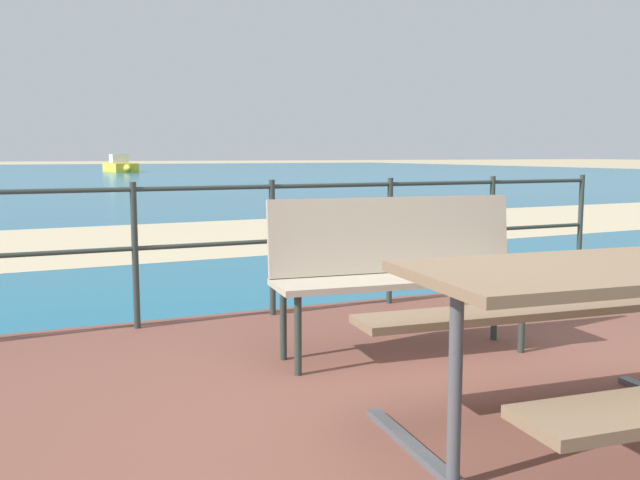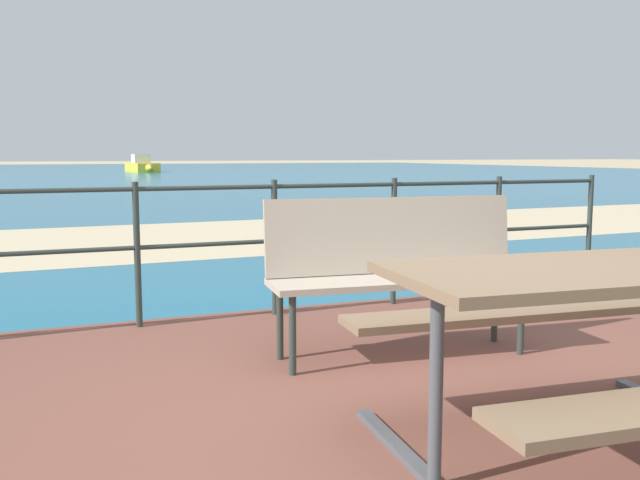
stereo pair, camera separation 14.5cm
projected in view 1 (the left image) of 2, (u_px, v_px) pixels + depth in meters
ground_plane at (468, 447)px, 2.97m from camera, size 240.00×240.00×0.00m
patio_paving at (468, 440)px, 2.96m from camera, size 6.40×5.20×0.06m
sea_water at (43, 176)px, 39.24m from camera, size 90.00×90.00×0.01m
beach_strip at (145, 240)px, 10.03m from camera, size 54.13×6.46×0.01m
picnic_table at (620, 310)px, 2.65m from camera, size 1.77×1.58×0.77m
park_bench at (400, 260)px, 4.11m from camera, size 1.59×0.57×0.93m
railing_fence at (272, 232)px, 5.07m from camera, size 5.94×0.04×1.00m
boat_near at (120, 166)px, 47.30m from camera, size 1.78×5.20×1.20m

